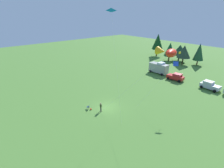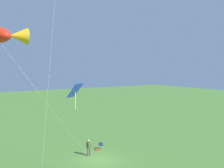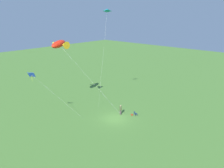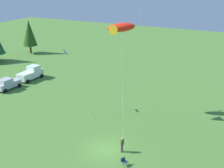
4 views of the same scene
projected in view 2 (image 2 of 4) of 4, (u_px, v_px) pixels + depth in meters
name	position (u px, v px, depth m)	size (l,w,h in m)	color
ground_plane	(100.00, 160.00, 26.38)	(160.00, 160.00, 0.00)	#4A7A31
person_kite_flyer	(89.00, 146.00, 27.62)	(0.55, 0.39, 1.74)	#554348
folding_chair	(101.00, 145.00, 29.84)	(0.66, 0.66, 0.82)	navy
backpack_on_grass	(97.00, 149.00, 29.46)	(0.32, 0.22, 0.22)	#A63417
kite_large_fish	(0.00, 35.00, 17.86)	(10.86, 7.01, 12.36)	red
kite_diamond_blue	(76.00, 95.00, 13.89)	(3.91, 6.88, 8.57)	blue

